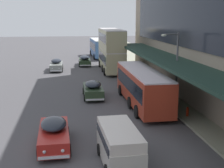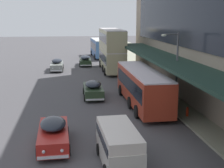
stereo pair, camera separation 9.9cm
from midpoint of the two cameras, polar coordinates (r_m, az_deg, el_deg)
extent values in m
cube|color=#A9331F|center=(26.76, 5.62, -0.45)|extent=(2.51, 10.94, 2.62)
cube|color=black|center=(26.70, 5.64, 0.21)|extent=(2.54, 10.06, 1.15)
cube|color=silver|center=(26.50, 5.68, 2.42)|extent=(2.41, 10.94, 0.12)
cube|color=black|center=(31.85, 3.30, 3.55)|extent=(1.22, 0.07, 0.36)
cylinder|color=black|center=(30.32, 1.67, -1.15)|extent=(0.26, 1.00, 1.00)
cylinder|color=black|center=(30.82, 6.13, -0.99)|extent=(0.26, 1.00, 1.00)
cylinder|color=black|center=(23.60, 4.65, -5.06)|extent=(0.26, 1.00, 1.00)
cylinder|color=black|center=(24.24, 10.29, -4.75)|extent=(0.26, 1.00, 1.00)
cylinder|color=black|center=(26.00, 3.39, -3.42)|extent=(0.26, 1.00, 1.00)
cylinder|color=black|center=(26.59, 8.55, -3.18)|extent=(0.26, 1.00, 1.00)
cube|color=#3C65A2|center=(59.31, -2.25, 6.66)|extent=(2.68, 10.13, 2.94)
cube|color=black|center=(59.28, -2.26, 7.00)|extent=(2.70, 9.32, 1.29)
cube|color=silver|center=(59.18, -2.27, 8.13)|extent=(2.58, 10.13, 0.12)
cube|color=black|center=(64.23, -2.83, 8.17)|extent=(1.22, 0.09, 0.36)
cylinder|color=black|center=(62.69, -3.74, 5.73)|extent=(0.27, 1.01, 1.00)
cylinder|color=black|center=(62.98, -1.53, 5.78)|extent=(0.27, 1.01, 1.00)
cylinder|color=black|center=(56.23, -3.08, 5.00)|extent=(0.27, 1.01, 1.00)
cylinder|color=black|center=(56.54, -0.62, 5.06)|extent=(0.27, 1.01, 1.00)
cube|color=tan|center=(44.00, -0.01, 4.57)|extent=(2.70, 10.88, 2.64)
cube|color=black|center=(43.96, -0.01, 4.98)|extent=(2.73, 10.01, 1.16)
cube|color=silver|center=(43.84, -0.01, 6.35)|extent=(2.59, 10.88, 0.12)
cube|color=tan|center=(43.72, -0.01, 8.14)|extent=(2.70, 10.88, 2.64)
cube|color=black|center=(43.70, -0.01, 8.55)|extent=(2.73, 10.01, 1.16)
cube|color=silver|center=(43.65, -0.01, 9.93)|extent=(2.59, 10.88, 0.12)
cube|color=black|center=(49.08, -0.83, 9.82)|extent=(1.29, 0.07, 0.36)
cylinder|color=black|center=(47.66, -2.11, 3.72)|extent=(0.26, 1.00, 1.00)
cylinder|color=black|center=(47.95, 0.96, 3.78)|extent=(0.26, 1.00, 1.00)
cylinder|color=black|center=(40.73, -1.20, 2.29)|extent=(0.26, 1.00, 1.00)
cylinder|color=black|center=(41.07, 2.37, 2.36)|extent=(0.26, 1.00, 1.00)
cylinder|color=black|center=(43.23, -1.56, 2.86)|extent=(0.26, 1.00, 1.00)
cylinder|color=black|center=(43.55, 1.81, 2.93)|extent=(0.26, 1.00, 1.00)
cube|color=#2A3C26|center=(29.56, -3.38, -1.22)|extent=(1.76, 4.46, 0.85)
ellipsoid|color=#1E232D|center=(29.19, -3.36, 0.00)|extent=(1.54, 2.46, 0.59)
cube|color=silver|center=(31.83, -3.65, -0.76)|extent=(1.63, 0.14, 0.14)
cube|color=silver|center=(27.43, -3.04, -2.87)|extent=(1.63, 0.14, 0.14)
sphere|color=silver|center=(31.70, -4.51, -0.23)|extent=(0.18, 0.18, 0.18)
sphere|color=silver|center=(31.76, -2.81, -0.19)|extent=(0.18, 0.18, 0.18)
cylinder|color=black|center=(30.93, -5.13, -1.27)|extent=(0.15, 0.64, 0.64)
cylinder|color=black|center=(31.04, -1.97, -1.18)|extent=(0.15, 0.64, 0.64)
cylinder|color=black|center=(28.26, -4.91, -2.55)|extent=(0.15, 0.64, 0.64)
cylinder|color=black|center=(28.37, -1.45, -2.45)|extent=(0.15, 0.64, 0.64)
cube|color=gray|center=(45.19, -9.98, 3.27)|extent=(1.69, 4.77, 0.84)
ellipsoid|color=#1E232D|center=(45.32, -10.00, 4.20)|extent=(1.48, 2.63, 0.63)
cube|color=silver|center=(42.83, -10.09, 2.41)|extent=(1.59, 0.13, 0.14)
cube|color=silver|center=(47.63, -9.86, 3.39)|extent=(1.59, 0.13, 0.14)
sphere|color=silver|center=(42.79, -9.49, 2.86)|extent=(0.18, 0.18, 0.18)
sphere|color=silver|center=(42.83, -10.72, 2.83)|extent=(0.18, 0.18, 0.18)
cylinder|color=black|center=(43.75, -8.94, 2.59)|extent=(0.14, 0.64, 0.64)
cylinder|color=black|center=(43.82, -11.13, 2.53)|extent=(0.14, 0.64, 0.64)
cylinder|color=black|center=(46.67, -8.87, 3.18)|extent=(0.14, 0.64, 0.64)
cylinder|color=black|center=(46.73, -10.92, 3.12)|extent=(0.14, 0.64, 0.64)
cube|color=#B1231D|center=(18.86, -10.50, -9.27)|extent=(1.83, 4.66, 0.84)
ellipsoid|color=#1E232D|center=(18.85, -10.57, -7.11)|extent=(1.57, 2.58, 0.56)
cube|color=silver|center=(16.80, -10.56, -13.04)|extent=(1.62, 0.17, 0.14)
cube|color=silver|center=(21.16, -10.39, -7.65)|extent=(1.62, 0.17, 0.14)
sphere|color=silver|center=(16.69, -8.96, -11.95)|extent=(0.18, 0.18, 0.18)
sphere|color=silver|center=(16.72, -12.24, -12.04)|extent=(0.18, 0.18, 0.18)
cylinder|color=black|center=(17.66, -7.70, -11.83)|extent=(0.16, 0.64, 0.64)
cylinder|color=black|center=(17.71, -13.32, -11.99)|extent=(0.16, 0.64, 0.64)
cylinder|color=black|center=(20.31, -7.99, -8.57)|extent=(0.16, 0.64, 0.64)
cylinder|color=black|center=(20.35, -12.84, -8.73)|extent=(0.16, 0.64, 0.64)
cube|color=#21321E|center=(49.45, -4.85, 4.11)|extent=(1.88, 4.82, 0.76)
ellipsoid|color=#1E232D|center=(49.12, -4.85, 4.85)|extent=(1.61, 2.67, 0.64)
cube|color=silver|center=(51.89, -4.91, 4.23)|extent=(1.65, 0.17, 0.14)
cube|color=silver|center=(47.07, -4.77, 3.43)|extent=(1.65, 0.17, 0.14)
sphere|color=silver|center=(51.81, -5.44, 4.52)|extent=(0.18, 0.18, 0.18)
sphere|color=silver|center=(51.83, -4.38, 4.55)|extent=(0.18, 0.18, 0.18)
cylinder|color=black|center=(50.94, -5.86, 4.01)|extent=(0.16, 0.64, 0.64)
cylinder|color=black|center=(50.97, -3.91, 4.05)|extent=(0.16, 0.64, 0.64)
cylinder|color=black|center=(48.01, -5.83, 3.52)|extent=(0.16, 0.64, 0.64)
cylinder|color=black|center=(48.05, -3.76, 3.56)|extent=(0.16, 0.64, 0.64)
cube|color=beige|center=(16.40, 1.38, -11.99)|extent=(1.92, 4.37, 1.29)
cube|color=silver|center=(16.09, 1.39, -9.43)|extent=(1.88, 4.28, 0.83)
cube|color=black|center=(16.13, 1.39, -9.74)|extent=(1.94, 3.94, 0.41)
ellipsoid|color=beige|center=(18.25, 0.04, -8.94)|extent=(1.63, 0.66, 1.11)
cylinder|color=black|center=(17.56, -2.33, -11.86)|extent=(0.19, 0.65, 0.64)
cylinder|color=black|center=(17.86, 3.36, -11.45)|extent=(0.19, 0.65, 0.64)
cylinder|color=black|center=(15.69, 5.56, -15.01)|extent=(0.19, 0.65, 0.64)
cylinder|color=#4C4C51|center=(26.26, 11.86, 2.50)|extent=(0.16, 0.16, 6.07)
cylinder|color=#4C4C51|center=(25.74, 10.87, 8.94)|extent=(1.20, 0.10, 0.10)
ellipsoid|color=silver|center=(25.56, 9.58, 8.79)|extent=(0.44, 0.28, 0.20)
cylinder|color=#B82810|center=(24.27, 13.71, -5.07)|extent=(0.20, 0.20, 0.55)
sphere|color=#B82810|center=(24.18, 13.75, -4.32)|extent=(0.18, 0.18, 0.18)
cylinder|color=#B82810|center=(24.40, 13.58, -4.91)|extent=(0.08, 0.10, 0.08)
cylinder|color=#B82810|center=(24.13, 13.84, -5.11)|extent=(0.08, 0.10, 0.08)
camera|label=1|loc=(0.05, -89.89, 0.02)|focal=50.00mm
camera|label=2|loc=(0.05, 90.11, -0.02)|focal=50.00mm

